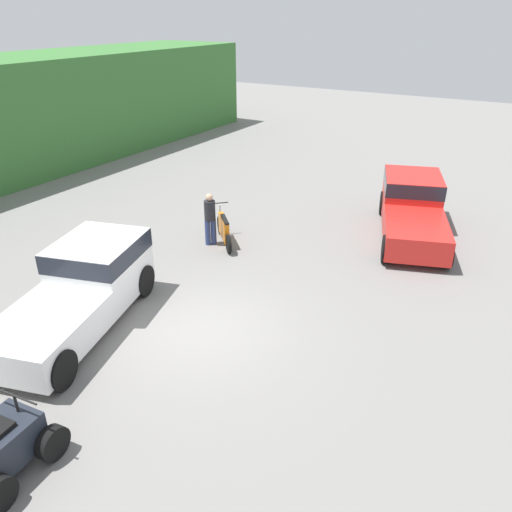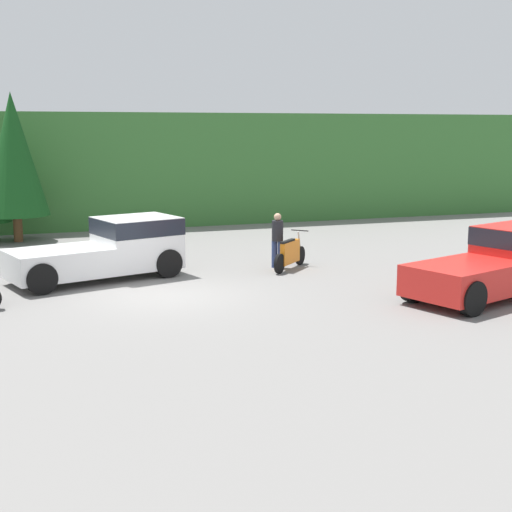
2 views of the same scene
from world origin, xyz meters
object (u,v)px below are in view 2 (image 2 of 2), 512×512
at_px(dirt_bike, 290,254).
at_px(rider_person, 277,238).
at_px(pickup_truck_red, 505,260).
at_px(pickup_truck_second, 112,247).

relative_size(dirt_bike, rider_person, 0.94).
bearing_deg(pickup_truck_red, pickup_truck_second, 131.54).
xyz_separation_m(dirt_bike, rider_person, (-0.32, 0.32, 0.48)).
bearing_deg(pickup_truck_second, dirt_bike, -21.07).
distance_m(dirt_bike, rider_person, 0.66).
height_order(pickup_truck_second, dirt_bike, pickup_truck_second).
distance_m(pickup_truck_second, rider_person, 5.27).
height_order(pickup_truck_red, pickup_truck_second, same).
relative_size(pickup_truck_red, dirt_bike, 3.40).
bearing_deg(pickup_truck_red, dirt_bike, 110.57).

